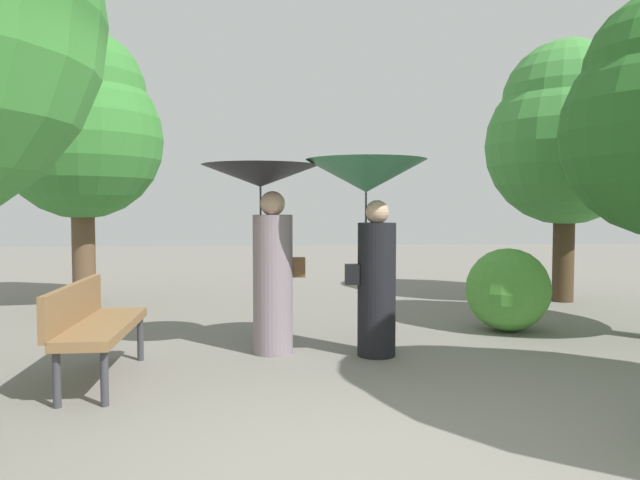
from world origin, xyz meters
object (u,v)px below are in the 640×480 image
tree_near_left (81,125)px  person_right (369,210)px  tree_near_right (566,133)px  person_left (266,223)px  park_bench (93,321)px

tree_near_left → person_right: bearing=-40.5°
tree_near_right → person_right: bearing=-138.0°
person_right → tree_near_right: (3.56, 3.20, 1.18)m
person_left → person_right: person_right is taller
person_left → tree_near_left: tree_near_left is taller
person_right → park_bench: size_ratio=1.28×
tree_near_left → park_bench: bearing=-71.7°
person_right → tree_near_left: size_ratio=0.48×
person_right → park_bench: bearing=98.1°
park_bench → person_left: bearing=-60.4°
park_bench → tree_near_left: 4.61m
person_right → tree_near_left: tree_near_left is taller
person_right → tree_near_right: tree_near_right is taller
tree_near_right → tree_near_left: bearing=-179.9°
person_left → park_bench: bearing=113.6°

